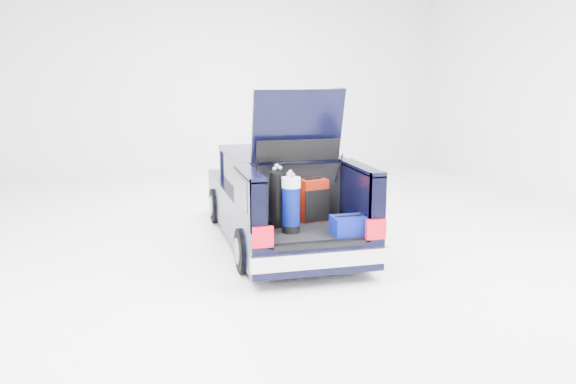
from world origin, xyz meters
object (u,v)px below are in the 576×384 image
object	(u,v)px
red_suitcase	(313,200)
blue_duffel	(351,225)
blue_golf_bag	(291,204)
black_golf_bag	(278,199)
car	(279,199)

from	to	relation	value
red_suitcase	blue_duffel	bearing A→B (deg)	-84.75
blue_golf_bag	blue_duffel	xyz separation A→B (m)	(0.74, -0.30, -0.26)
black_golf_bag	blue_duffel	bearing A→B (deg)	-48.66
black_golf_bag	blue_golf_bag	size ratio (longest dim) A/B	1.03
red_suitcase	blue_duffel	distance (m)	0.88
car	black_golf_bag	bearing A→B (deg)	-103.95
red_suitcase	blue_duffel	xyz separation A→B (m)	(0.28, -0.81, -0.17)
red_suitcase	car	bearing A→B (deg)	86.91
blue_golf_bag	blue_duffel	distance (m)	0.84
black_golf_bag	blue_golf_bag	xyz separation A→B (m)	(0.11, -0.30, -0.01)
red_suitcase	blue_golf_bag	distance (m)	0.69
car	black_golf_bag	world-z (taller)	car
blue_golf_bag	red_suitcase	bearing A→B (deg)	43.40
car	blue_golf_bag	xyz separation A→B (m)	(-0.24, -1.70, 0.31)
car	blue_duffel	world-z (taller)	car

